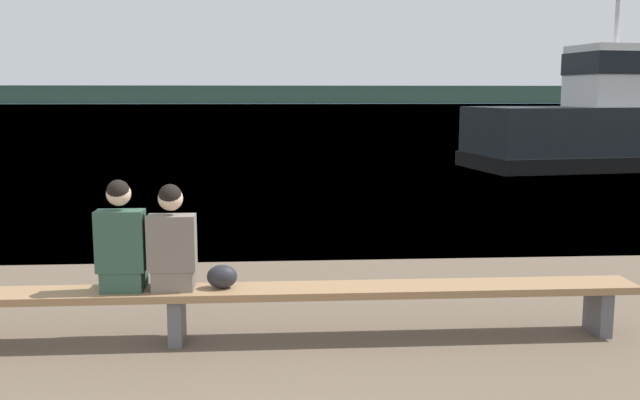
% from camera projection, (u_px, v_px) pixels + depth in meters
% --- Properties ---
extents(water_surface, '(240.00, 240.00, 0.00)m').
position_uv_depth(water_surface, '(266.00, 106.00, 127.91)').
color(water_surface, teal).
rests_on(water_surface, ground).
extents(far_shoreline, '(600.00, 12.00, 4.24)m').
position_uv_depth(far_shoreline, '(267.00, 94.00, 177.95)').
color(far_shoreline, '#2D3D2D').
rests_on(far_shoreline, ground).
extents(bench_main, '(8.42, 0.45, 0.49)m').
position_uv_depth(bench_main, '(176.00, 298.00, 6.39)').
color(bench_main, '#8E6B47').
rests_on(bench_main, ground).
extents(person_left, '(0.42, 0.39, 1.00)m').
position_uv_depth(person_left, '(121.00, 242.00, 6.28)').
color(person_left, '#2D4C3D').
rests_on(person_left, bench_main).
extents(person_right, '(0.42, 0.39, 0.96)m').
position_uv_depth(person_right, '(172.00, 243.00, 6.31)').
color(person_right, '#70665B').
rests_on(person_right, bench_main).
extents(shopping_bag, '(0.27, 0.21, 0.21)m').
position_uv_depth(shopping_bag, '(222.00, 277.00, 6.41)').
color(shopping_bag, '#232328').
rests_on(shopping_bag, bench_main).
extents(tugboat_red, '(8.83, 4.57, 6.27)m').
position_uv_depth(tugboat_red, '(609.00, 129.00, 21.74)').
color(tugboat_red, black).
rests_on(tugboat_red, water_surface).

